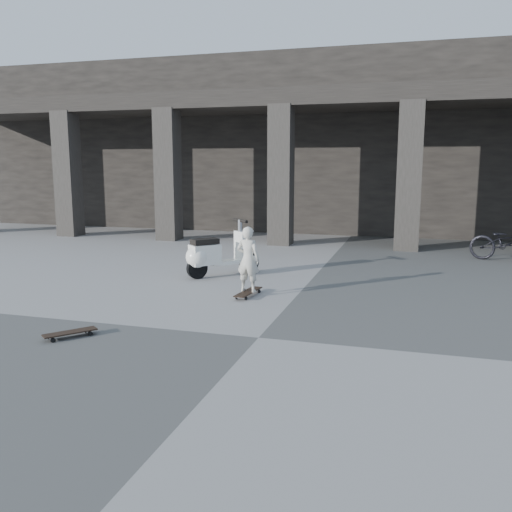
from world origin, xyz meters
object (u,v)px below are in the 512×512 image
(longboard, at_px, (248,292))
(skateboard_spare, at_px, (70,333))
(scooter, at_px, (211,255))
(child, at_px, (248,259))
(bicycle, at_px, (509,242))

(longboard, relative_size, skateboard_spare, 1.31)
(longboard, relative_size, scooter, 0.64)
(longboard, bearing_deg, scooter, 48.86)
(child, distance_m, scooter, 1.85)
(longboard, distance_m, child, 0.61)
(child, distance_m, bicycle, 7.15)
(longboard, distance_m, skateboard_spare, 3.37)
(child, bearing_deg, longboard, 111.78)
(bicycle, bearing_deg, child, 152.28)
(longboard, bearing_deg, child, 20.74)
(skateboard_spare, relative_size, bicycle, 0.37)
(longboard, xyz_separation_m, skateboard_spare, (-1.65, -2.94, -0.00))
(child, bearing_deg, skateboard_spare, 68.52)
(child, relative_size, scooter, 0.86)
(bicycle, bearing_deg, skateboard_spare, 157.24)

